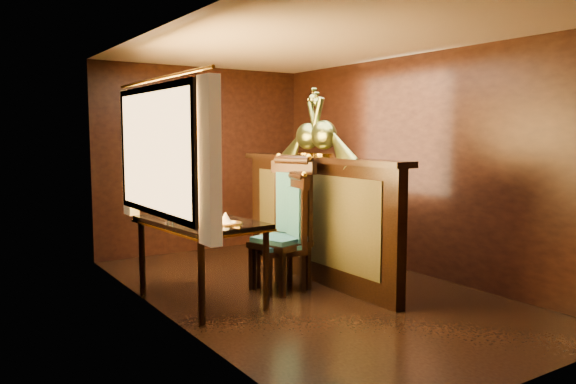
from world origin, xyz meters
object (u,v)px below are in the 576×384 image
Objects in this scene: dining_table at (200,227)px; chair_right at (290,228)px; chair_left at (288,218)px; peacock_left at (324,122)px; peacock_right at (307,124)px.

chair_right is at bearing -12.35° from dining_table.
peacock_left is (0.39, -0.08, 1.00)m from chair_left.
peacock_left is at bearing -90.00° from peacock_right.
peacock_right reaches higher than dining_table.
peacock_right is at bearing 2.54° from dining_table.
chair_right is (-0.03, -0.09, -0.09)m from chair_left.
peacock_right is (0.00, 0.30, -0.02)m from peacock_left.
chair_left is at bearing 81.82° from chair_right.
dining_table is 2.03× the size of peacock_right.
peacock_right is at bearing 47.24° from chair_right.
chair_left reaches higher than chair_right.
peacock_right is (0.39, 0.21, 0.98)m from chair_left.
peacock_right reaches higher than chair_right.
peacock_right is (0.43, 0.31, 1.06)m from chair_right.
peacock_left is (0.43, 0.01, 1.09)m from chair_right.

